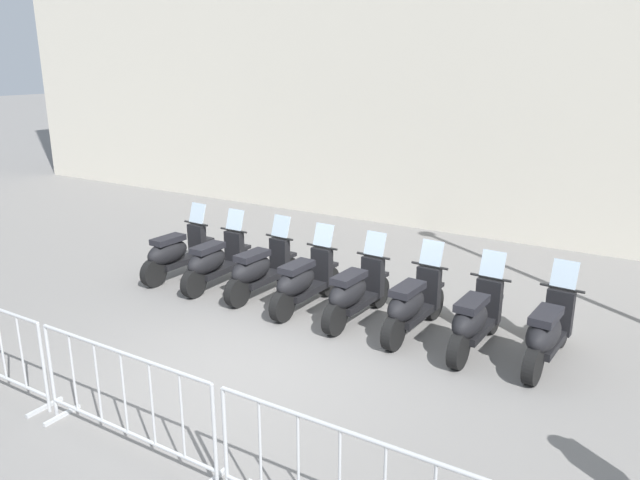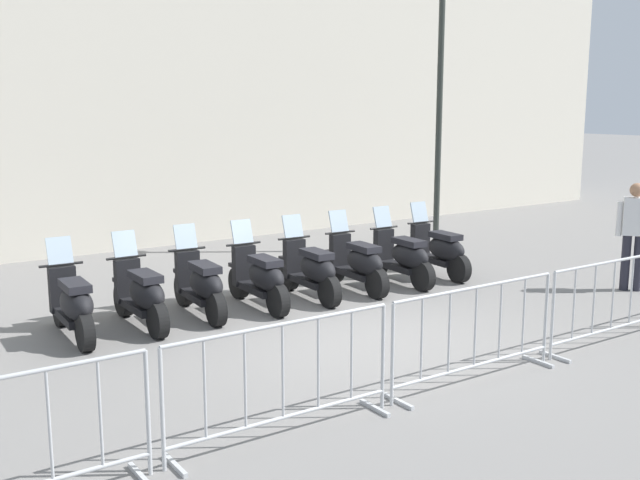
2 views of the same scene
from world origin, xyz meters
TOP-DOWN VIEW (x-y plane):
  - ground_plane at (0.00, 0.00)m, footprint 120.00×120.00m
  - motorcycle_0 at (-3.04, 2.17)m, footprint 0.56×1.73m
  - motorcycle_1 at (-2.14, 2.12)m, footprint 0.56×1.72m
  - motorcycle_2 at (-1.25, 2.14)m, footprint 0.58×1.73m
  - motorcycle_3 at (-0.36, 2.02)m, footprint 0.56×1.73m
  - motorcycle_4 at (0.53, 1.98)m, footprint 0.57×1.73m
  - motorcycle_5 at (1.43, 1.95)m, footprint 0.57×1.73m
  - motorcycle_6 at (2.32, 1.88)m, footprint 0.56×1.73m
  - motorcycle_7 at (3.21, 1.92)m, footprint 0.58×1.73m
  - barrier_segment_2 at (-0.08, -1.86)m, footprint 2.31×0.53m

SIDE VIEW (x-z plane):
  - ground_plane at x=0.00m, z-range 0.00..0.00m
  - motorcycle_0 at x=-3.04m, z-range -0.16..1.07m
  - motorcycle_1 at x=-2.14m, z-range -0.16..1.07m
  - motorcycle_2 at x=-1.25m, z-range -0.16..1.07m
  - motorcycle_3 at x=-0.36m, z-range -0.16..1.07m
  - motorcycle_4 at x=0.53m, z-range -0.16..1.07m
  - motorcycle_5 at x=1.43m, z-range -0.16..1.07m
  - motorcycle_6 at x=2.32m, z-range -0.16..1.07m
  - motorcycle_7 at x=3.21m, z-range -0.16..1.07m
  - barrier_segment_2 at x=-0.08m, z-range -0.01..1.06m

